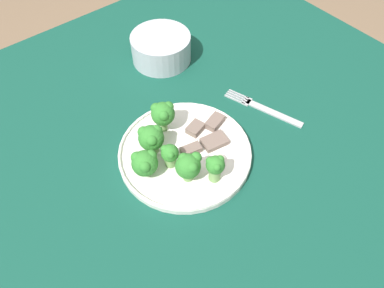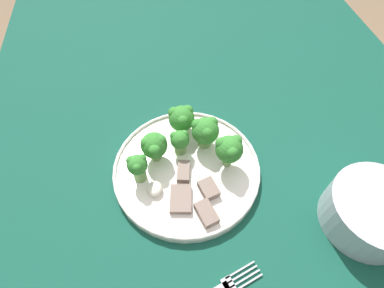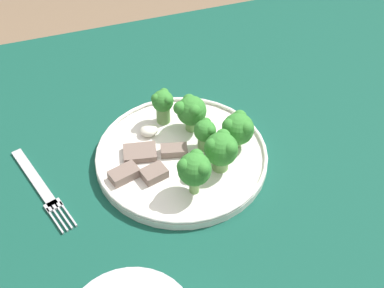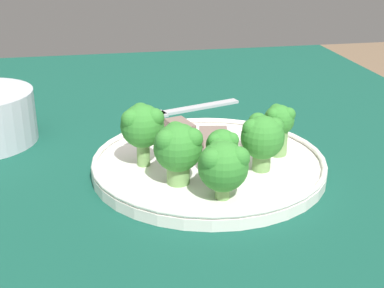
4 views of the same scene
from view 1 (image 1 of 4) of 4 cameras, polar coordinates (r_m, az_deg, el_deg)
name	(u,v)px [view 1 (image 1 of 4)]	position (r m, az deg, el deg)	size (l,w,h in m)	color
ground_plane	(168,269)	(1.43, -3.71, -18.50)	(8.00, 8.00, 0.00)	#7F664C
table	(153,167)	(0.85, -5.99, -3.51)	(1.30, 0.95, 0.75)	#114738
dinner_plate	(185,153)	(0.73, -1.08, -1.35)	(0.26, 0.26, 0.02)	white
fork	(264,109)	(0.83, 10.88, 5.29)	(0.07, 0.18, 0.00)	#B2B2B7
cream_bowl	(161,49)	(0.93, -4.72, 14.29)	(0.14, 0.14, 0.07)	#B7BCC6
broccoli_floret_near_rim_left	(215,166)	(0.67, 3.57, -3.44)	(0.04, 0.03, 0.06)	#709E56
broccoli_floret_center_left	(190,165)	(0.67, -0.32, -3.18)	(0.05, 0.05, 0.06)	#709E56
broccoli_floret_back_left	(151,138)	(0.70, -6.24, 0.93)	(0.05, 0.05, 0.06)	#709E56
broccoli_floret_front_left	(163,114)	(0.73, -4.45, 4.65)	(0.05, 0.05, 0.07)	#709E56
broccoli_floret_center_back	(145,163)	(0.68, -7.23, -2.85)	(0.05, 0.05, 0.06)	#709E56
broccoli_floret_mid_cluster	(170,154)	(0.69, -3.38, -1.51)	(0.03, 0.03, 0.05)	#709E56
meat_slice_front_slice	(195,128)	(0.76, 0.52, 2.42)	(0.04, 0.03, 0.01)	#756056
meat_slice_middle_slice	(215,122)	(0.77, 3.49, 3.38)	(0.05, 0.04, 0.01)	#756056
meat_slice_rear_slice	(191,150)	(0.72, -0.16, -0.86)	(0.04, 0.03, 0.01)	#756056
meat_slice_edge_slice	(215,141)	(0.74, 3.45, 0.43)	(0.05, 0.04, 0.01)	#756056
sauce_dollop	(219,160)	(0.71, 4.08, -2.38)	(0.03, 0.03, 0.02)	silver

